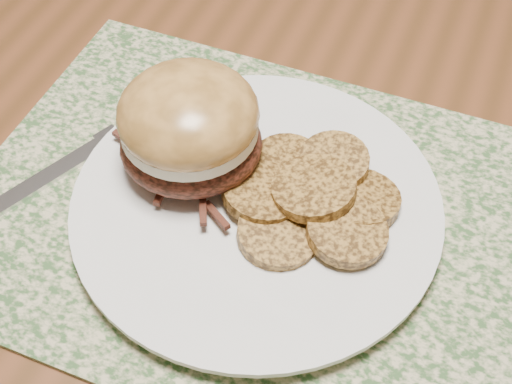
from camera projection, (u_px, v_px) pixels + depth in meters
ground at (301, 360)px, 1.28m from camera, size 3.50×3.50×0.00m
dining_table at (331, 79)px, 0.76m from camera, size 1.50×0.90×0.75m
placemat at (262, 217)px, 0.54m from camera, size 0.45×0.33×0.00m
dinner_plate at (256, 207)px, 0.53m from camera, size 0.26×0.26×0.02m
pork_sandwich at (189, 127)px, 0.52m from camera, size 0.14×0.13×0.08m
roasted_potatoes at (312, 196)px, 0.52m from camera, size 0.15×0.14×0.03m
fork at (63, 168)px, 0.57m from camera, size 0.09×0.17×0.00m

